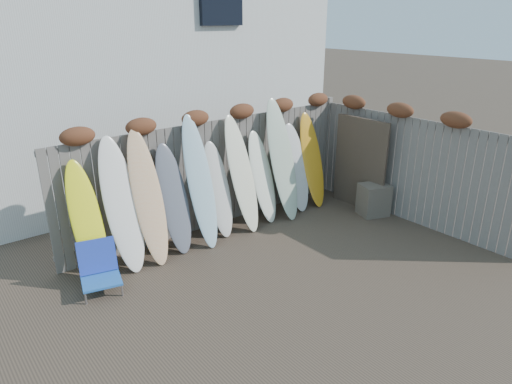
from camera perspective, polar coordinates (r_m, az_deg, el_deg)
ground at (r=7.21m, az=6.08°, el=-10.14°), size 80.00×80.00×0.00m
back_fence at (r=8.46m, az=-4.77°, el=3.53°), size 6.05×0.28×2.24m
right_fence at (r=9.09m, az=18.83°, el=3.43°), size 0.28×4.40×2.24m
house at (r=11.89m, az=-15.01°, el=17.90°), size 8.50×5.50×6.33m
beach_chair at (r=7.04m, az=-19.01°, el=-9.01°), size 0.66×0.68×0.71m
wooden_crate at (r=9.38m, az=14.49°, el=-0.93°), size 0.67×0.61×0.63m
lattice_panel at (r=9.52m, az=12.85°, el=3.49°), size 0.07×1.24×1.86m
surfboard_0 at (r=7.17m, az=-20.36°, el=-3.51°), size 0.47×0.65×1.80m
surfboard_1 at (r=7.25m, az=-16.43°, el=-1.59°), size 0.54×0.73×2.07m
surfboard_2 at (r=7.36m, az=-13.35°, el=-0.74°), size 0.51×0.76×2.12m
surfboard_3 at (r=7.66m, az=-10.27°, el=-0.88°), size 0.51×0.65×1.81m
surfboard_4 at (r=7.76m, az=-7.02°, el=1.24°), size 0.50×0.80×2.22m
surfboard_5 at (r=8.14m, az=-4.76°, el=0.30°), size 0.49×0.63×1.69m
surfboard_6 at (r=8.28m, az=-1.79°, el=2.24°), size 0.57×0.79×2.10m
surfboard_7 at (r=8.69m, az=0.80°, el=1.87°), size 0.54×0.65×1.73m
surfboard_8 at (r=8.81m, az=3.30°, el=4.05°), size 0.57×0.83×2.30m
surfboard_9 at (r=9.25m, az=4.98°, el=3.04°), size 0.58×0.66×1.74m
surfboard_10 at (r=9.51m, az=7.04°, el=3.98°), size 0.54×0.72×1.91m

